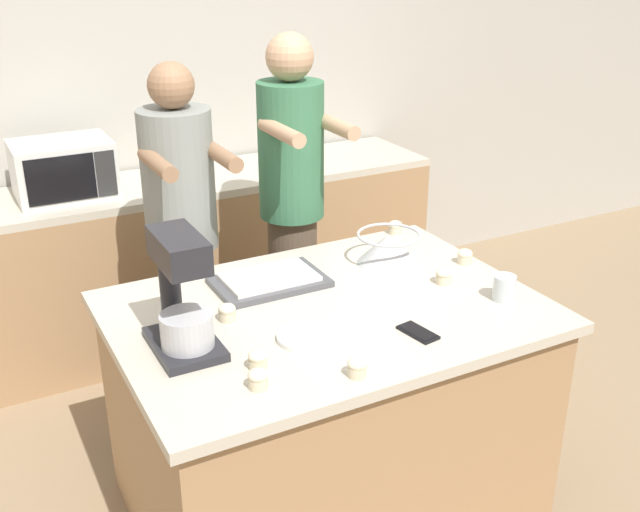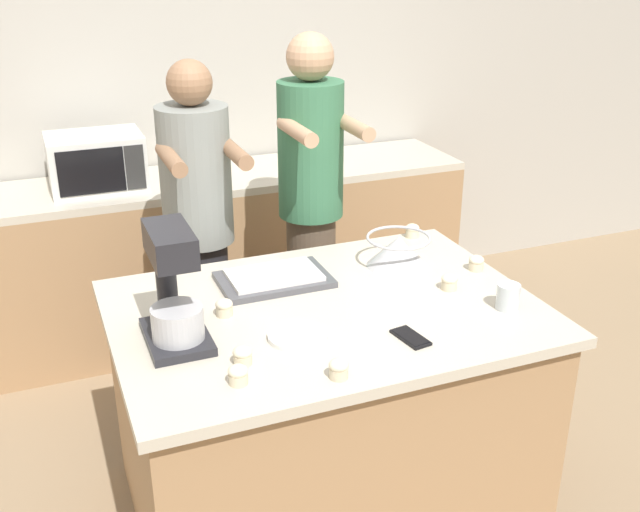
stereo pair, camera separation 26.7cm
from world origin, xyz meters
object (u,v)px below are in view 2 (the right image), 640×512
at_px(mixing_bowl, 398,250).
at_px(cupcake_1, 449,282).
at_px(baking_tray, 274,278).
at_px(cupcake_3, 412,230).
at_px(cupcake_2, 339,369).
at_px(drinking_glass, 508,297).
at_px(cupcake_5, 224,307).
at_px(microwave_oven, 96,162).
at_px(stand_mixer, 173,293).
at_px(cupcake_0, 238,374).
at_px(cupcake_6, 243,355).
at_px(person_left, 200,239).
at_px(cell_phone, 411,337).
at_px(small_plate, 298,336).
at_px(cupcake_4, 476,263).
at_px(person_right, 311,213).

xyz_separation_m(mixing_bowl, cupcake_1, (0.08, -0.27, -0.04)).
relative_size(baking_tray, cupcake_3, 6.83).
height_order(baking_tray, cupcake_2, cupcake_2).
xyz_separation_m(drinking_glass, cupcake_2, (-0.74, -0.20, -0.02)).
relative_size(baking_tray, cupcake_5, 6.83).
height_order(microwave_oven, cupcake_2, microwave_oven).
bearing_deg(stand_mixer, cupcake_0, -70.20).
height_order(cupcake_5, cupcake_6, same).
bearing_deg(person_left, baking_tray, -73.66).
relative_size(stand_mixer, cupcake_0, 6.49).
bearing_deg(person_left, cupcake_3, -20.20).
distance_m(cell_phone, cupcake_6, 0.57).
relative_size(small_plate, cupcake_0, 3.26).
distance_m(person_left, cupcake_6, 1.09).
distance_m(stand_mixer, cupcake_5, 0.27).
bearing_deg(cupcake_4, person_right, 119.90).
xyz_separation_m(mixing_bowl, cupcake_4, (0.27, -0.15, -0.04)).
distance_m(baking_tray, cupcake_2, 0.72).
distance_m(cupcake_1, cupcake_5, 0.85).
xyz_separation_m(person_left, cupcake_3, (0.88, -0.32, 0.03)).
height_order(mixing_bowl, small_plate, mixing_bowl).
xyz_separation_m(mixing_bowl, cupcake_2, (-0.55, -0.68, -0.04)).
height_order(person_left, baking_tray, person_left).
xyz_separation_m(microwave_oven, cupcake_3, (1.22, -1.12, -0.15)).
xyz_separation_m(small_plate, cupcake_4, (0.86, 0.26, 0.02)).
bearing_deg(drinking_glass, mixing_bowl, 111.31).
bearing_deg(cupcake_2, drinking_glass, 14.78).
bearing_deg(cell_phone, baking_tray, 115.57).
bearing_deg(person_left, microwave_oven, 112.92).
distance_m(microwave_oven, cupcake_6, 1.90).
bearing_deg(drinking_glass, microwave_oven, 122.85).
height_order(mixing_bowl, cupcake_2, mixing_bowl).
xyz_separation_m(cell_phone, cupcake_5, (-0.53, 0.39, 0.03)).
bearing_deg(cupcake_5, microwave_oven, 99.16).
relative_size(small_plate, cupcake_6, 3.26).
distance_m(baking_tray, cupcake_4, 0.81).
bearing_deg(cell_phone, cupcake_3, 61.42).
height_order(mixing_bowl, cupcake_6, mixing_bowl).
bearing_deg(baking_tray, mixing_bowl, -3.77).
distance_m(person_right, cupcake_4, 0.85).
relative_size(cell_phone, cupcake_1, 2.47).
relative_size(mixing_bowl, cupcake_5, 4.22).
height_order(cell_phone, cupcake_1, cupcake_1).
bearing_deg(cell_phone, stand_mixer, 159.17).
relative_size(cupcake_0, cupcake_6, 1.00).
relative_size(baking_tray, cupcake_1, 6.83).
height_order(cupcake_0, cupcake_4, same).
distance_m(small_plate, cupcake_4, 0.89).
height_order(cell_phone, drinking_glass, drinking_glass).
xyz_separation_m(person_right, mixing_bowl, (0.15, -0.58, 0.01)).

